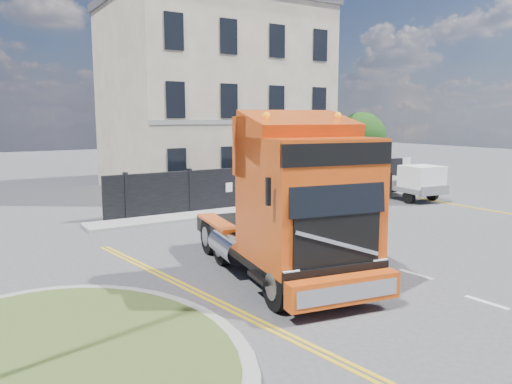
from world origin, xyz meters
TOP-DOWN VIEW (x-y plane):
  - ground at (0.00, 0.00)m, footprint 120.00×120.00m
  - traffic_island at (-7.00, -3.00)m, footprint 6.80×6.80m
  - hoarding_fence at (6.55, 9.00)m, footprint 18.80×0.25m
  - georgian_building at (6.00, 16.50)m, footprint 12.30×10.30m
  - tree at (14.38, 12.10)m, footprint 3.20×3.20m
  - pavement_far at (6.00, 8.10)m, footprint 20.00×1.60m
  - truck at (-0.72, -1.55)m, footprint 3.95×7.78m
  - flatbed_pickup at (12.71, 6.05)m, footprint 2.33×4.80m

SIDE VIEW (x-z plane):
  - ground at x=0.00m, z-range 0.00..0.00m
  - pavement_far at x=6.00m, z-range 0.00..0.12m
  - traffic_island at x=-7.00m, z-range 0.00..0.16m
  - hoarding_fence at x=6.55m, z-range 0.00..2.00m
  - flatbed_pickup at x=12.71m, z-range 0.07..2.00m
  - truck at x=-0.72m, z-range -0.23..4.22m
  - tree at x=14.38m, z-range 0.65..5.45m
  - georgian_building at x=6.00m, z-range -0.63..12.17m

